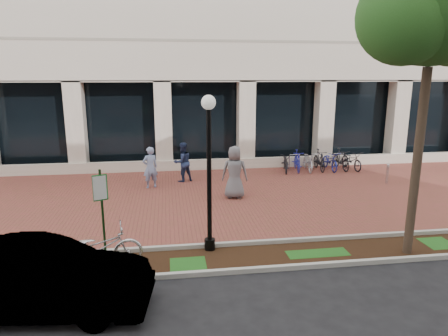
{
  "coord_description": "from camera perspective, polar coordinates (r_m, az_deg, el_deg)",
  "views": [
    {
      "loc": [
        -1.85,
        -14.31,
        4.48
      ],
      "look_at": [
        0.1,
        -0.8,
        1.29
      ],
      "focal_mm": 32.0,
      "sensor_mm": 36.0,
      "label": 1
    }
  ],
  "objects": [
    {
      "name": "pedestrian_left",
      "position": [
        16.34,
        -10.49,
        0.08
      ],
      "size": [
        0.72,
        0.59,
        1.69
      ],
      "primitive_type": "imported",
      "rotation": [
        0.0,
        0.0,
        3.49
      ],
      "color": "#7F93BE",
      "rests_on": "ground"
    },
    {
      "name": "brick_plaza",
      "position": [
        15.11,
        -0.8,
        -4.08
      ],
      "size": [
        40.0,
        9.0,
        0.01
      ],
      "primitive_type": "cube",
      "color": "brown",
      "rests_on": "ground"
    },
    {
      "name": "street_tree",
      "position": [
        10.82,
        28.08,
        20.27
      ],
      "size": [
        3.95,
        3.29,
        7.95
      ],
      "color": "#4E3A2C",
      "rests_on": "ground"
    },
    {
      "name": "sedan_near_curb",
      "position": [
        8.63,
        -24.88,
        -14.24
      ],
      "size": [
        4.32,
        1.95,
        1.38
      ],
      "primitive_type": "imported",
      "rotation": [
        0.0,
        0.0,
        1.45
      ],
      "color": "silver",
      "rests_on": "ground"
    },
    {
      "name": "planting_strip",
      "position": [
        10.27,
        3.08,
        -12.69
      ],
      "size": [
        40.0,
        1.5,
        0.01
      ],
      "primitive_type": "cube",
      "color": "black",
      "rests_on": "ground"
    },
    {
      "name": "curb_street_side",
      "position": [
        9.59,
        3.98,
        -14.32
      ],
      "size": [
        40.0,
        0.12,
        0.12
      ],
      "primitive_type": "cube",
      "color": "#A5A49C",
      "rests_on": "ground"
    },
    {
      "name": "ground",
      "position": [
        15.11,
        -0.8,
        -4.09
      ],
      "size": [
        120.0,
        120.0,
        0.0
      ],
      "primitive_type": "plane",
      "color": "black",
      "rests_on": "ground"
    },
    {
      "name": "locked_bicycle",
      "position": [
        9.95,
        -17.5,
        -10.88
      ],
      "size": [
        2.12,
        1.05,
        1.07
      ],
      "primitive_type": "imported",
      "rotation": [
        0.0,
        0.0,
        1.75
      ],
      "color": "silver",
      "rests_on": "ground"
    },
    {
      "name": "bollard",
      "position": [
        18.11,
        22.3,
        -0.74
      ],
      "size": [
        0.12,
        0.12,
        0.86
      ],
      "color": "#BABABF",
      "rests_on": "ground"
    },
    {
      "name": "pedestrian_mid",
      "position": [
        17.12,
        -5.93,
        0.83
      ],
      "size": [
        1.02,
        0.94,
        1.69
      ],
      "primitive_type": "imported",
      "rotation": [
        0.0,
        0.0,
        3.6
      ],
      "color": "#1F2A4E",
      "rests_on": "ground"
    },
    {
      "name": "lamppost",
      "position": [
        9.98,
        -2.15,
        0.38
      ],
      "size": [
        0.36,
        0.36,
        4.01
      ],
      "color": "black",
      "rests_on": "ground"
    },
    {
      "name": "curb_plaza_side",
      "position": [
        10.92,
        2.31,
        -10.74
      ],
      "size": [
        40.0,
        0.12,
        0.12
      ],
      "primitive_type": "cube",
      "color": "#A5A49C",
      "rests_on": "ground"
    },
    {
      "name": "bike_rack_cluster",
      "position": [
        19.64,
        13.45,
        1.02
      ],
      "size": [
        4.17,
        1.83,
        1.01
      ],
      "rotation": [
        0.0,
        0.0,
        -0.12
      ],
      "color": "black",
      "rests_on": "ground"
    },
    {
      "name": "parking_sign",
      "position": [
        9.77,
        -17.04,
        -5.13
      ],
      "size": [
        0.34,
        0.07,
        2.37
      ],
      "rotation": [
        0.0,
        0.0,
        0.37
      ],
      "color": "#133614",
      "rests_on": "ground"
    },
    {
      "name": "pedestrian_right",
      "position": [
        14.71,
        1.53,
        -0.6
      ],
      "size": [
        1.07,
        0.8,
        1.97
      ],
      "primitive_type": "imported",
      "rotation": [
        0.0,
        0.0,
        2.94
      ],
      "color": "slate",
      "rests_on": "ground"
    }
  ]
}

